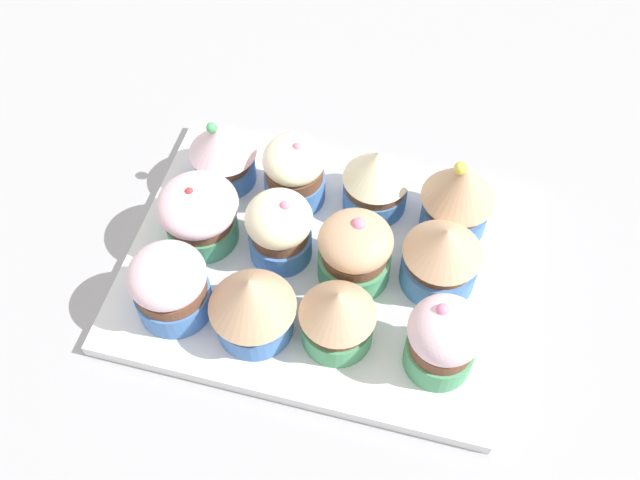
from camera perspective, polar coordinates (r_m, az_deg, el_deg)
ground_plane at (r=63.47cm, az=-0.00°, el=-2.93°), size 180.00×180.00×3.00cm
baking_tray at (r=61.70cm, az=-0.00°, el=-1.90°), size 31.78×24.97×1.20cm
cupcake_0 at (r=57.22cm, az=-11.62°, el=-3.48°), size 6.05×6.05×6.52cm
cupcake_1 at (r=54.99cm, az=-5.32°, el=-4.98°), size 6.72×6.72×6.98cm
cupcake_2 at (r=54.73cm, az=1.39°, el=-5.89°), size 5.87×5.87×6.46cm
cupcake_3 at (r=54.08cm, az=9.58°, el=-7.63°), size 5.49×5.49×7.63cm
cupcake_4 at (r=60.64cm, az=-9.54°, el=1.72°), size 6.73×6.73×6.23cm
cupcake_5 at (r=59.00cm, az=-3.14°, el=1.02°), size 5.44×5.44×7.04cm
cupcake_6 at (r=57.89cm, az=2.74°, el=-0.90°), size 5.94×5.94×6.72cm
cupcake_7 at (r=58.09cm, az=9.48°, el=-1.21°), size 6.30×6.30×6.84cm
cupcake_8 at (r=64.30cm, az=-7.59°, el=6.87°), size 5.93×5.93×7.09cm
cupcake_9 at (r=62.57cm, az=-2.01°, el=5.32°), size 5.31×5.31×6.94cm
cupcake_10 at (r=62.14cm, az=4.42°, el=4.80°), size 5.76×5.76×6.78cm
cupcake_11 at (r=61.00cm, az=10.79°, el=3.48°), size 6.22×6.22×8.25cm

